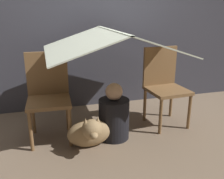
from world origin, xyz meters
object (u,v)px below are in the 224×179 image
Objects in this scene: chair_left at (48,93)px; person_front at (114,116)px; chair_right at (164,83)px; dog at (90,132)px.

chair_left reaches higher than person_front.
chair_left and chair_right have the same top height.
dog is at bearing -152.46° from person_front.
person_front is at bearing -16.49° from chair_left.
person_front reaches higher than dog.
chair_right is 1.08m from dog.
person_front is 0.33m from dog.
person_front is at bearing 27.54° from dog.
dog is at bearing -163.40° from chair_right.
chair_left is 1.49× the size of person_front.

